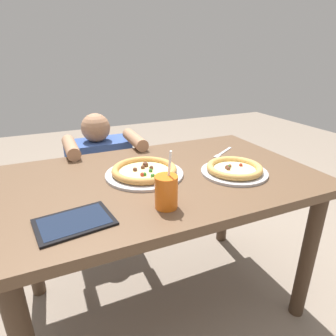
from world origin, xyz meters
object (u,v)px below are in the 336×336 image
Objects in this scene: tablet at (74,222)px; diner_seated at (102,188)px; fork at (222,153)px; pizza_far at (144,171)px; drink_cup_colored at (166,192)px; pizza_near at (234,169)px.

diner_seated is (0.26, 0.94, -0.35)m from tablet.
fork is 0.20× the size of diner_seated.
fork is at bearing -44.03° from diner_seated.
tablet is 1.04m from diner_seated.
drink_cup_colored is at bearing -94.74° from pizza_far.
diner_seated is at bearing 96.90° from pizza_far.
tablet is (-0.83, -0.39, 0.00)m from fork.
pizza_near is at bearing -113.47° from fork.
drink_cup_colored is 0.81× the size of tablet.
pizza_far reaches higher than tablet.
pizza_near is 1.15× the size of tablet.
diner_seated reaches higher than tablet.
pizza_near is 0.28m from fork.
pizza_near is at bearing -20.95° from pizza_far.
fork is at bearing 66.53° from pizza_near.
tablet is at bearing -105.39° from diner_seated.
diner_seated is (-0.08, 0.67, -0.37)m from pizza_far.
diner_seated reaches higher than pizza_near.
pizza_far is 0.76m from diner_seated.
pizza_far is at bearing -83.10° from diner_seated.
pizza_near reaches higher than fork.
pizza_far is at bearing -167.13° from fork.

